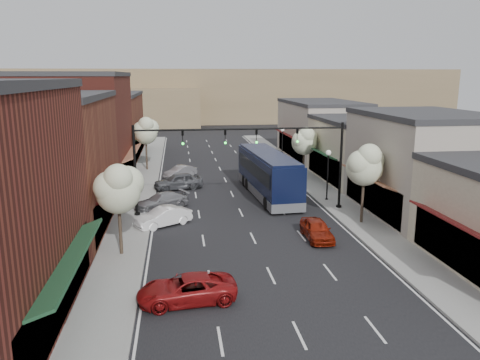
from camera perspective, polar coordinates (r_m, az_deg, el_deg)
name	(u,v)px	position (r m, az deg, el deg)	size (l,w,h in m)	color
ground	(258,249)	(29.43, 2.23, -8.40)	(160.00, 160.00, 0.00)	black
sidewalk_left	(142,185)	(46.88, -11.89, -0.59)	(2.80, 73.00, 0.15)	gray
sidewalk_right	(308,180)	(48.57, 8.28, 0.01)	(2.80, 73.00, 0.15)	gray
curb_left	(156,184)	(46.80, -10.18, -0.54)	(0.25, 73.00, 0.17)	gray
curb_right	(295,180)	(48.21, 6.67, -0.04)	(0.25, 73.00, 0.17)	gray
bldg_left_midnear	(39,164)	(34.88, -23.26, 1.85)	(10.14, 14.10, 9.40)	brown
bldg_left_midfar	(79,130)	(48.27, -19.01, 5.80)	(10.14, 14.10, 10.90)	maroon
bldg_left_far	(104,126)	(64.08, -16.20, 6.37)	(10.14, 18.10, 8.40)	brown
bldg_right_midnear	(421,164)	(38.46, 21.24, 1.80)	(9.14, 12.10, 7.90)	#A69A8F
bldg_right_midfar	(361,150)	(49.26, 14.50, 3.58)	(9.14, 12.10, 6.40)	beige
bldg_right_far	(320,130)	(62.27, 9.72, 6.06)	(9.14, 16.10, 7.40)	#A69A8F
hill_far	(196,95)	(117.25, -5.41, 10.30)	(120.00, 30.00, 12.00)	#7A6647
hill_near	(82,107)	(107.19, -18.73, 8.43)	(50.00, 20.00, 8.00)	#7A6647
signal_mast_right	(312,153)	(37.05, 8.77, 3.25)	(8.22, 0.46, 7.00)	black
signal_mast_left	(167,156)	(35.56, -8.91, 2.86)	(8.22, 0.46, 7.00)	black
tree_right_near	(365,164)	(34.22, 15.05, 1.91)	(2.85, 2.65, 5.95)	#47382B
tree_right_far	(305,140)	(49.24, 7.90, 4.82)	(2.85, 2.65, 5.43)	#47382B
tree_left_near	(119,187)	(27.95, -14.59, -0.88)	(2.85, 2.65, 5.69)	#47382B
tree_left_far	(146,130)	(53.45, -11.40, 5.96)	(2.85, 2.65, 6.13)	#47382B
lamp_post_near	(328,167)	(40.32, 10.67, 1.60)	(0.44, 0.44, 4.44)	black
lamp_post_far	(282,140)	(56.98, 5.18, 4.93)	(0.44, 0.44, 4.44)	black
coach_bus	(268,174)	(41.71, 3.42, 0.78)	(3.63, 12.89, 3.89)	black
red_hatchback	(317,229)	(31.30, 9.35, -5.97)	(1.58, 3.92, 1.33)	maroon
parked_car_a	(187,289)	(22.88, -6.52, -13.09)	(2.17, 4.70, 1.31)	maroon
parked_car_b	(163,217)	(33.99, -9.33, -4.45)	(1.43, 4.11, 1.35)	white
parked_car_c	(162,201)	(38.33, -9.53, -2.55)	(1.81, 4.44, 1.29)	gray
parked_car_d	(178,181)	(44.61, -7.54, -0.15)	(1.85, 4.60, 1.57)	#515358
parked_car_e	(180,172)	(49.83, -7.31, 1.01)	(1.33, 3.80, 1.25)	#9E9DA2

